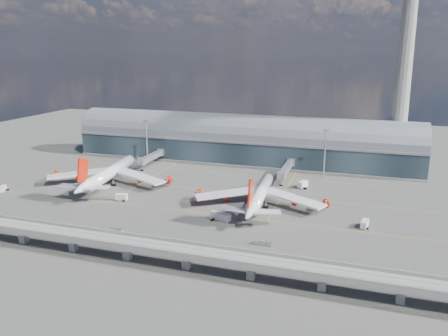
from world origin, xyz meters
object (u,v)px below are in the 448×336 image
(airliner_right, at_px, (260,195))
(service_truck_3, at_px, (365,224))
(floodlight_mast_right, at_px, (325,153))
(service_truck_1, at_px, (121,197))
(service_truck_0, at_px, (2,189))
(airliner_left, at_px, (108,173))
(service_truck_4, at_px, (303,185))
(cargo_train_2, at_px, (263,243))
(service_truck_5, at_px, (257,189))
(floodlight_mast_left, at_px, (147,141))
(service_truck_2, at_px, (220,217))
(cargo_train_0, at_px, (114,231))
(control_tower, at_px, (403,74))
(cargo_train_1, at_px, (313,264))

(airliner_right, distance_m, service_truck_3, 43.90)
(floodlight_mast_right, height_order, service_truck_3, floodlight_mast_right)
(service_truck_1, bearing_deg, service_truck_0, 85.49)
(airliner_left, relative_size, service_truck_4, 10.43)
(service_truck_0, height_order, cargo_train_2, service_truck_0)
(floodlight_mast_right, distance_m, cargo_train_2, 88.69)
(floodlight_mast_right, height_order, airliner_left, floodlight_mast_right)
(service_truck_5, bearing_deg, cargo_train_2, -119.20)
(airliner_right, bearing_deg, service_truck_4, 61.61)
(floodlight_mast_left, relative_size, service_truck_3, 4.32)
(airliner_right, distance_m, cargo_train_2, 38.79)
(service_truck_2, relative_size, cargo_train_0, 1.16)
(airliner_right, bearing_deg, service_truck_2, -121.60)
(service_truck_3, bearing_deg, floodlight_mast_right, 119.16)
(floodlight_mast_left, distance_m, service_truck_4, 94.78)
(control_tower, bearing_deg, cargo_train_0, -129.45)
(service_truck_0, relative_size, service_truck_5, 1.00)
(control_tower, relative_size, service_truck_4, 16.28)
(control_tower, xyz_separation_m, cargo_train_1, (-28.73, -125.30, -50.66))
(service_truck_3, bearing_deg, floodlight_mast_left, 163.65)
(control_tower, height_order, service_truck_3, control_tower)
(service_truck_0, bearing_deg, service_truck_5, -8.21)
(service_truck_1, height_order, service_truck_3, service_truck_1)
(service_truck_0, relative_size, cargo_train_1, 0.45)
(airliner_left, height_order, service_truck_1, airliner_left)
(floodlight_mast_left, relative_size, cargo_train_2, 3.87)
(service_truck_3, relative_size, service_truck_4, 0.94)
(control_tower, distance_m, service_truck_1, 154.73)
(service_truck_1, distance_m, cargo_train_0, 35.97)
(service_truck_2, xyz_separation_m, service_truck_4, (24.48, 51.41, 0.08))
(airliner_left, xyz_separation_m, cargo_train_2, (87.16, -44.16, -4.97))
(service_truck_1, relative_size, service_truck_4, 0.86)
(service_truck_1, bearing_deg, service_truck_5, -71.49)
(floodlight_mast_right, relative_size, cargo_train_2, 3.87)
(control_tower, height_order, floodlight_mast_left, control_tower)
(floodlight_mast_left, xyz_separation_m, cargo_train_1, (106.27, -97.30, -12.66))
(airliner_left, bearing_deg, airliner_right, -12.88)
(airliner_right, xyz_separation_m, service_truck_3, (42.45, -10.63, -3.55))
(airliner_left, bearing_deg, floodlight_mast_left, 83.72)
(service_truck_1, xyz_separation_m, service_truck_4, (73.07, 42.46, 0.19))
(service_truck_2, height_order, service_truck_3, service_truck_2)
(service_truck_0, bearing_deg, service_truck_2, -27.16)
(cargo_train_1, bearing_deg, airliner_left, 50.79)
(service_truck_0, distance_m, service_truck_5, 118.50)
(service_truck_2, distance_m, cargo_train_0, 40.13)
(service_truck_5, bearing_deg, airliner_right, -117.65)
(service_truck_2, bearing_deg, cargo_train_1, -108.81)
(airliner_left, distance_m, cargo_train_1, 118.54)
(floodlight_mast_left, bearing_deg, service_truck_3, -26.56)
(floodlight_mast_right, height_order, cargo_train_0, floodlight_mast_right)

